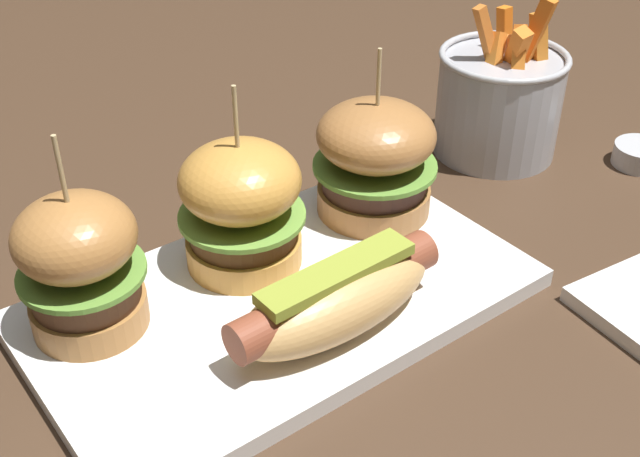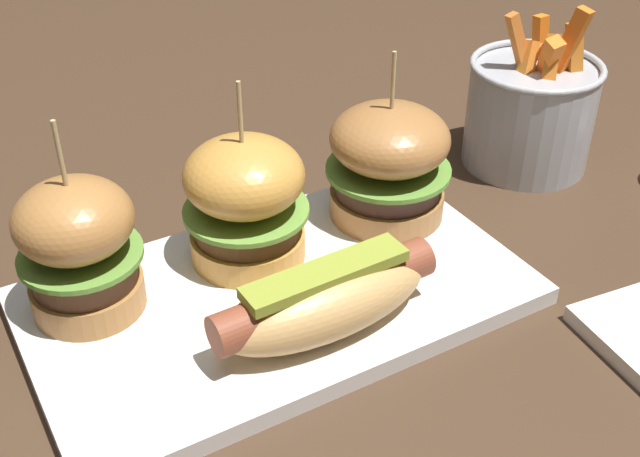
% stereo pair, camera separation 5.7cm
% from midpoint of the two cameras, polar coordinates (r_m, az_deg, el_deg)
% --- Properties ---
extents(ground_plane, '(3.00, 3.00, 0.00)m').
position_cam_midpoint_polar(ground_plane, '(0.58, -5.53, -5.65)').
color(ground_plane, '#422D1E').
extents(platter_main, '(0.35, 0.20, 0.01)m').
position_cam_midpoint_polar(platter_main, '(0.58, -5.57, -5.12)').
color(platter_main, white).
rests_on(platter_main, ground).
extents(hot_dog, '(0.16, 0.06, 0.05)m').
position_cam_midpoint_polar(hot_dog, '(0.53, -1.90, -5.01)').
color(hot_dog, tan).
rests_on(hot_dog, platter_main).
extents(slider_left, '(0.08, 0.08, 0.14)m').
position_cam_midpoint_polar(slider_left, '(0.55, -19.47, -2.51)').
color(slider_left, '#B0753C').
rests_on(slider_left, platter_main).
extents(slider_center, '(0.09, 0.09, 0.14)m').
position_cam_midpoint_polar(slider_center, '(0.58, -8.78, 1.40)').
color(slider_center, gold).
rests_on(slider_center, platter_main).
extents(slider_right, '(0.10, 0.10, 0.14)m').
position_cam_midpoint_polar(slider_right, '(0.63, 1.38, 4.92)').
color(slider_right, '#A86F3B').
rests_on(slider_right, platter_main).
extents(fries_bucket, '(0.12, 0.12, 0.15)m').
position_cam_midpoint_polar(fries_bucket, '(0.76, 10.49, 8.82)').
color(fries_bucket, '#A8AAB2').
rests_on(fries_bucket, ground).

